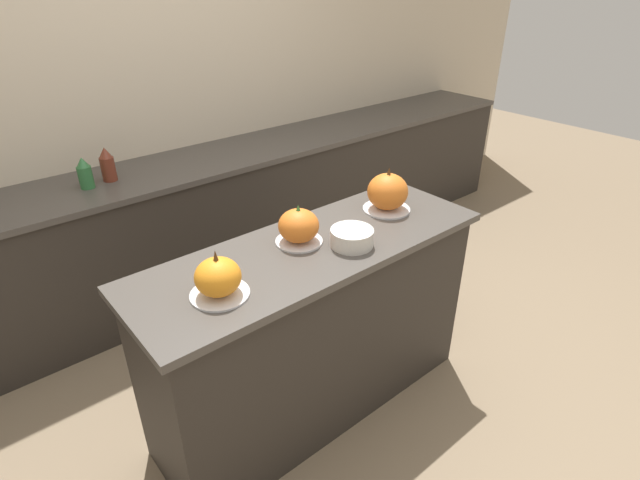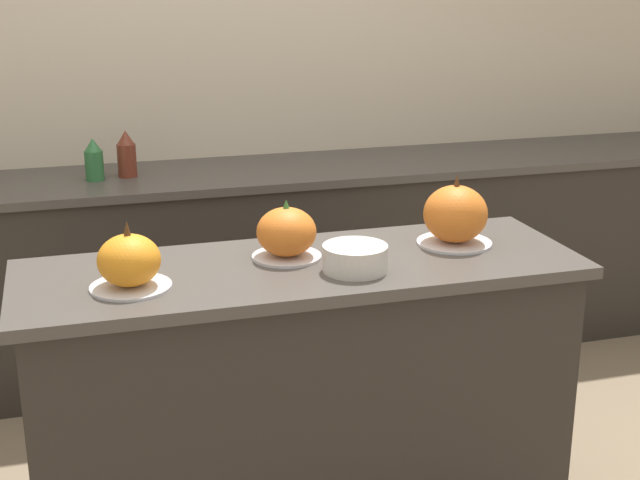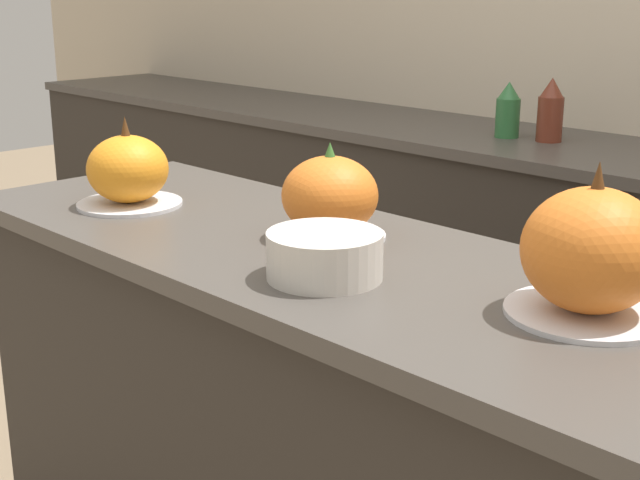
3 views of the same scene
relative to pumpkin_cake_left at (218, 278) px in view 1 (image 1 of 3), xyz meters
The scene contains 10 objects.
ground_plane 1.11m from the pumpkin_cake_left, ahead, with size 12.00×12.00×0.00m, color #847056.
wall_back 1.84m from the pumpkin_cake_left, 74.28° to the left, with size 8.00×0.06×2.50m.
kitchen_island 0.73m from the pumpkin_cake_left, ahead, with size 1.64×0.56×0.93m.
back_counter 1.60m from the pumpkin_cake_left, 70.88° to the left, with size 6.00×0.60×0.90m.
pumpkin_cake_left is the anchor object (origin of this frame).
pumpkin_cake_center 0.48m from the pumpkin_cake_left, 15.49° to the left, with size 0.21×0.21×0.18m.
pumpkin_cake_right 1.00m from the pumpkin_cake_left, ahead, with size 0.23×0.23×0.22m.
bottle_tall 1.45m from the pumpkin_cake_left, 85.51° to the left, with size 0.08×0.08×0.20m.
bottle_short 1.41m from the pumpkin_cake_left, 90.89° to the left, with size 0.08×0.08×0.18m.
mixing_bowl 0.62m from the pumpkin_cake_left, ahead, with size 0.19×0.19×0.08m.
Camera 1 is at (-1.17, -1.45, 1.98)m, focal length 28.00 mm.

